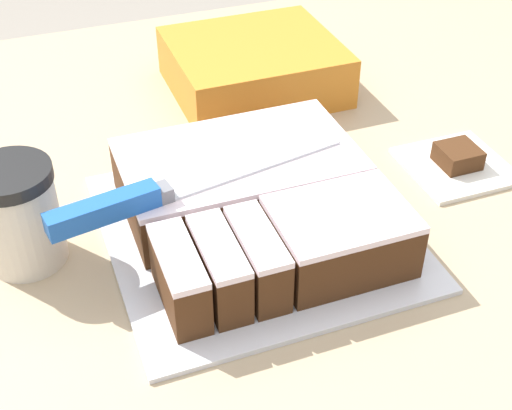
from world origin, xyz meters
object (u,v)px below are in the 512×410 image
object	(u,v)px
cake_board	(256,231)
cake	(257,203)
knife	(136,200)
brownie	(458,156)
storage_box	(254,67)
coffee_cup	(19,215)

from	to	relation	value
cake_board	cake	xyz separation A→B (m)	(0.00, 0.00, 0.04)
knife	brownie	distance (m)	0.41
storage_box	cake_board	bearing A→B (deg)	-109.92
brownie	storage_box	size ratio (longest dim) A/B	0.20
cake	storage_box	bearing A→B (deg)	70.33
cake_board	storage_box	xyz separation A→B (m)	(0.11, 0.31, 0.03)
cake	storage_box	distance (m)	0.32
cake	brownie	world-z (taller)	cake
cake_board	storage_box	bearing A→B (deg)	70.08
cake_board	knife	distance (m)	0.15
knife	brownie	bearing A→B (deg)	-5.85
knife	storage_box	xyz separation A→B (m)	(0.24, 0.31, -0.04)
knife	brownie	xyz separation A→B (m)	(0.40, 0.03, -0.06)
brownie	storage_box	world-z (taller)	storage_box
cake_board	knife	size ratio (longest dim) A/B	0.98
brownie	storage_box	xyz separation A→B (m)	(-0.16, 0.28, 0.02)
cake	coffee_cup	size ratio (longest dim) A/B	2.31
knife	coffee_cup	size ratio (longest dim) A/B	2.91
coffee_cup	storage_box	xyz separation A→B (m)	(0.35, 0.26, -0.02)
cake_board	storage_box	size ratio (longest dim) A/B	1.39
cake	knife	size ratio (longest dim) A/B	0.80
brownie	knife	bearing A→B (deg)	-175.34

